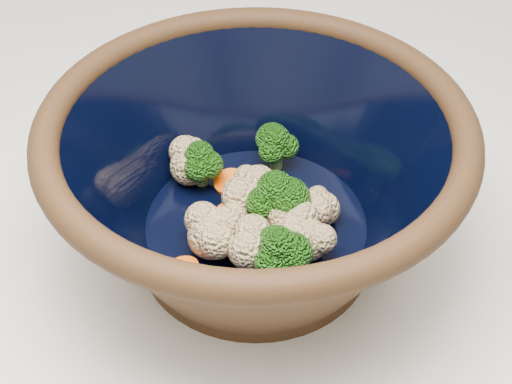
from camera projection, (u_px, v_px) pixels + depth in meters
mixing_bowl at (256, 179)px, 0.52m from camera, size 0.33×0.33×0.13m
vegetable_pile at (258, 206)px, 0.53m from camera, size 0.14×0.16×0.05m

